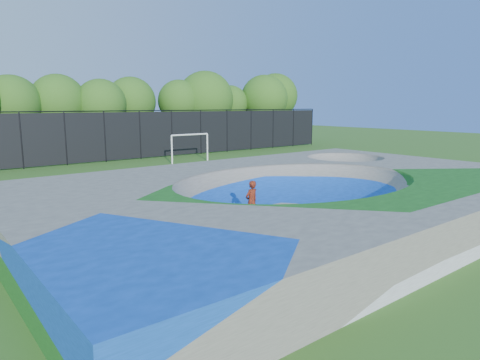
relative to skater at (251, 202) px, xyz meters
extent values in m
plane|color=#2F5D19|center=(2.32, -0.25, -0.82)|extent=(120.00, 120.00, 0.00)
cube|color=gray|center=(2.32, -0.25, -0.07)|extent=(22.00, 14.00, 1.50)
imported|color=red|center=(0.00, 0.00, 0.00)|extent=(0.64, 0.46, 1.63)
cube|color=black|center=(0.00, 0.00, -0.79)|extent=(0.80, 0.29, 0.05)
cylinder|color=white|center=(5.85, 16.45, 0.27)|extent=(0.12, 0.12, 2.18)
cylinder|color=white|center=(9.11, 16.45, 0.27)|extent=(0.12, 0.12, 2.18)
cylinder|color=white|center=(7.48, 16.45, 1.36)|extent=(3.27, 0.12, 0.12)
cylinder|color=black|center=(-3.68, 20.75, 1.18)|extent=(0.09, 0.09, 4.00)
cylinder|color=black|center=(-0.68, 20.75, 1.18)|extent=(0.09, 0.09, 4.00)
cylinder|color=black|center=(2.32, 20.75, 1.18)|extent=(0.09, 0.09, 4.00)
cylinder|color=black|center=(5.32, 20.75, 1.18)|extent=(0.09, 0.09, 4.00)
cylinder|color=black|center=(8.32, 20.75, 1.18)|extent=(0.09, 0.09, 4.00)
cylinder|color=black|center=(11.32, 20.75, 1.18)|extent=(0.09, 0.09, 4.00)
cylinder|color=black|center=(14.32, 20.75, 1.18)|extent=(0.09, 0.09, 4.00)
cylinder|color=black|center=(17.32, 20.75, 1.18)|extent=(0.09, 0.09, 4.00)
cylinder|color=black|center=(20.32, 20.75, 1.18)|extent=(0.09, 0.09, 4.00)
cylinder|color=black|center=(23.32, 20.75, 1.18)|extent=(0.09, 0.09, 4.00)
cylinder|color=black|center=(26.32, 20.75, 1.18)|extent=(0.09, 0.09, 4.00)
cube|color=black|center=(2.32, 20.75, 1.18)|extent=(48.00, 0.03, 3.80)
cylinder|color=black|center=(2.32, 20.75, 3.18)|extent=(48.00, 0.08, 0.08)
cylinder|color=#3F2F1F|center=(-3.11, 25.96, 0.61)|extent=(0.44, 0.44, 2.86)
sphere|color=#2E6019|center=(-3.11, 25.96, 3.75)|extent=(4.56, 4.56, 4.56)
cylinder|color=#3F2F1F|center=(0.52, 26.23, 0.69)|extent=(0.44, 0.44, 3.01)
sphere|color=#2E6019|center=(0.52, 26.23, 3.93)|extent=(4.64, 4.64, 4.64)
cylinder|color=#3F2F1F|center=(3.85, 25.26, 0.62)|extent=(0.44, 0.44, 2.87)
sphere|color=#2E6019|center=(3.85, 25.26, 3.71)|extent=(4.42, 4.42, 4.42)
cylinder|color=#3F2F1F|center=(7.31, 26.66, 0.70)|extent=(0.44, 0.44, 3.03)
sphere|color=#2E6019|center=(7.31, 26.66, 3.97)|extent=(4.69, 4.69, 4.69)
cylinder|color=#3F2F1F|center=(12.25, 26.05, 0.80)|extent=(0.44, 0.44, 3.24)
sphere|color=#2E6019|center=(12.25, 26.05, 4.03)|extent=(4.29, 4.29, 4.29)
cylinder|color=#3F2F1F|center=(15.19, 25.70, 0.59)|extent=(0.44, 0.44, 2.82)
sphere|color=#2E6019|center=(15.19, 25.70, 4.22)|extent=(5.89, 5.89, 5.89)
cylinder|color=#3F2F1F|center=(19.00, 26.45, 0.75)|extent=(0.44, 0.44, 3.13)
sphere|color=#2E6019|center=(19.00, 26.45, 3.82)|extent=(4.00, 4.00, 4.00)
cylinder|color=#3F2F1F|center=(22.91, 25.11, 0.76)|extent=(0.44, 0.44, 3.16)
sphere|color=#2E6019|center=(22.91, 25.11, 4.36)|extent=(5.39, 5.39, 5.39)
cylinder|color=#3F2F1F|center=(25.81, 26.37, 0.94)|extent=(0.44, 0.44, 3.52)
sphere|color=#2E6019|center=(25.81, 26.37, 4.72)|extent=(5.38, 5.38, 5.38)
camera|label=1|loc=(-10.30, -12.26, 3.66)|focal=32.00mm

